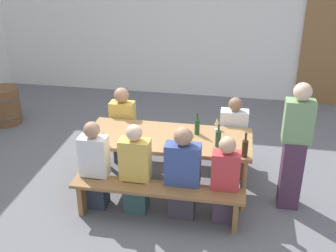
# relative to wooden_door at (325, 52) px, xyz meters

# --- Properties ---
(ground_plane) EXTENTS (24.00, 24.00, 0.00)m
(ground_plane) POSITION_rel_wooden_door_xyz_m (-2.42, -3.49, -1.05)
(ground_plane) COLOR slate
(back_wall) EXTENTS (14.00, 0.20, 3.20)m
(back_wall) POSITION_rel_wooden_door_xyz_m (-2.42, 0.14, 0.55)
(back_wall) COLOR white
(back_wall) RESTS_ON ground
(wooden_door) EXTENTS (0.90, 0.06, 2.10)m
(wooden_door) POSITION_rel_wooden_door_xyz_m (0.00, 0.00, 0.00)
(wooden_door) COLOR olive
(wooden_door) RESTS_ON ground
(tasting_table) EXTENTS (2.15, 0.87, 0.75)m
(tasting_table) POSITION_rel_wooden_door_xyz_m (-2.42, -3.49, -0.37)
(tasting_table) COLOR #9E7247
(tasting_table) RESTS_ON ground
(bench_near) EXTENTS (2.05, 0.30, 0.45)m
(bench_near) POSITION_rel_wooden_door_xyz_m (-2.42, -4.22, -0.69)
(bench_near) COLOR olive
(bench_near) RESTS_ON ground
(bench_far) EXTENTS (2.05, 0.30, 0.45)m
(bench_far) POSITION_rel_wooden_door_xyz_m (-2.42, -2.75, -0.69)
(bench_far) COLOR olive
(bench_far) RESTS_ON ground
(wine_bottle_0) EXTENTS (0.07, 0.07, 0.29)m
(wine_bottle_0) POSITION_rel_wooden_door_xyz_m (-2.07, -3.34, -0.19)
(wine_bottle_0) COLOR #194723
(wine_bottle_0) RESTS_ON tasting_table
(wine_bottle_1) EXTENTS (0.07, 0.07, 0.31)m
(wine_bottle_1) POSITION_rel_wooden_door_xyz_m (-1.45, -3.84, -0.19)
(wine_bottle_1) COLOR #332814
(wine_bottle_1) RESTS_ON tasting_table
(wine_bottle_2) EXTENTS (0.07, 0.07, 0.29)m
(wine_bottle_2) POSITION_rel_wooden_door_xyz_m (-1.77, -3.64, -0.19)
(wine_bottle_2) COLOR #234C2D
(wine_bottle_2) RESTS_ON tasting_table
(wine_glass_0) EXTENTS (0.07, 0.07, 0.17)m
(wine_glass_0) POSITION_rel_wooden_door_xyz_m (-2.10, -3.64, -0.17)
(wine_glass_0) COLOR silver
(wine_glass_0) RESTS_ON tasting_table
(wine_glass_1) EXTENTS (0.08, 0.08, 0.18)m
(wine_glass_1) POSITION_rel_wooden_door_xyz_m (-3.16, -3.85, -0.18)
(wine_glass_1) COLOR silver
(wine_glass_1) RESTS_ON tasting_table
(wine_glass_2) EXTENTS (0.06, 0.06, 0.17)m
(wine_glass_2) POSITION_rel_wooden_door_xyz_m (-1.82, -3.16, -0.19)
(wine_glass_2) COLOR silver
(wine_glass_2) RESTS_ON tasting_table
(seated_guest_near_0) EXTENTS (0.34, 0.24, 1.15)m
(seated_guest_near_0) POSITION_rel_wooden_door_xyz_m (-3.22, -4.07, -0.50)
(seated_guest_near_0) COLOR #293040
(seated_guest_near_0) RESTS_ON ground
(seated_guest_near_1) EXTENTS (0.36, 0.24, 1.16)m
(seated_guest_near_1) POSITION_rel_wooden_door_xyz_m (-2.71, -4.07, -0.50)
(seated_guest_near_1) COLOR #30504F
(seated_guest_near_1) RESTS_ON ground
(seated_guest_near_2) EXTENTS (0.41, 0.24, 1.18)m
(seated_guest_near_2) POSITION_rel_wooden_door_xyz_m (-2.15, -4.07, -0.49)
(seated_guest_near_2) COLOR #403842
(seated_guest_near_2) RESTS_ON ground
(seated_guest_near_3) EXTENTS (0.32, 0.24, 1.10)m
(seated_guest_near_3) POSITION_rel_wooden_door_xyz_m (-1.65, -4.07, -0.52)
(seated_guest_near_3) COLOR #4A3B4C
(seated_guest_near_3) RESTS_ON ground
(seated_guest_far_0) EXTENTS (0.35, 0.24, 1.16)m
(seated_guest_far_0) POSITION_rel_wooden_door_xyz_m (-3.20, -2.90, -0.49)
(seated_guest_far_0) COLOR #3D4E53
(seated_guest_far_0) RESTS_ON ground
(seated_guest_far_1) EXTENTS (0.38, 0.24, 1.12)m
(seated_guest_far_1) POSITION_rel_wooden_door_xyz_m (-1.60, -2.90, -0.52)
(seated_guest_far_1) COLOR #37453F
(seated_guest_far_1) RESTS_ON ground
(standing_host) EXTENTS (0.34, 0.24, 1.63)m
(standing_host) POSITION_rel_wooden_door_xyz_m (-0.86, -3.64, -0.25)
(standing_host) COLOR #4C2E44
(standing_host) RESTS_ON ground
(wine_barrel) EXTENTS (0.57, 0.57, 0.66)m
(wine_barrel) POSITION_rel_wooden_door_xyz_m (-5.66, -1.96, -0.72)
(wine_barrel) COLOR brown
(wine_barrel) RESTS_ON ground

